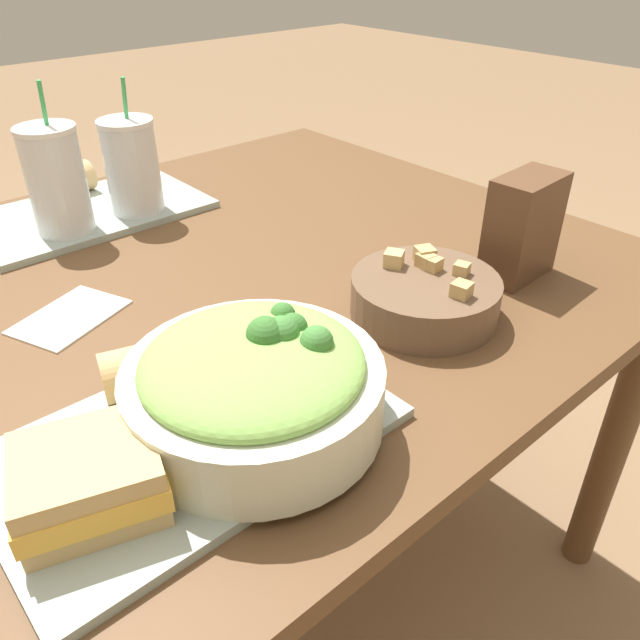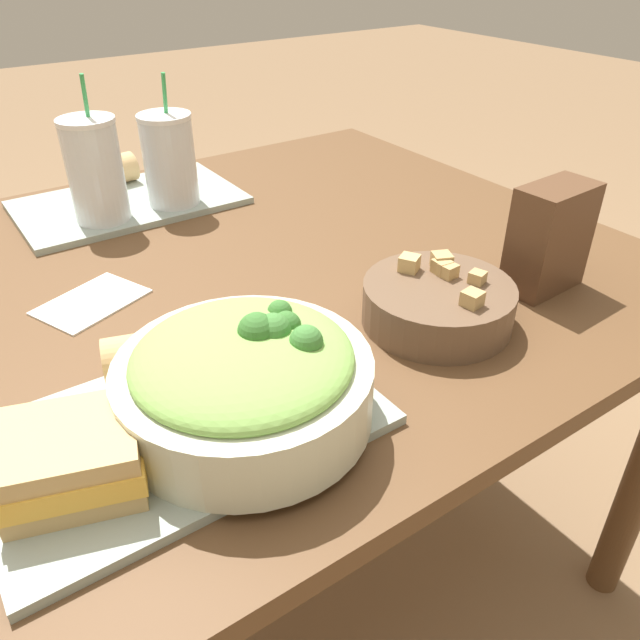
{
  "view_description": "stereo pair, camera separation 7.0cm",
  "coord_description": "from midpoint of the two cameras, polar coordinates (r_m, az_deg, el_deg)",
  "views": [
    {
      "loc": [
        -0.34,
        -0.74,
        1.17
      ],
      "look_at": [
        0.05,
        -0.3,
        0.79
      ],
      "focal_mm": 35.0,
      "sensor_mm": 36.0,
      "label": 1
    },
    {
      "loc": [
        -0.29,
        -0.79,
        1.17
      ],
      "look_at": [
        0.05,
        -0.3,
        0.79
      ],
      "focal_mm": 35.0,
      "sensor_mm": 36.0,
      "label": 2
    }
  ],
  "objects": [
    {
      "name": "baguette_near",
      "position": [
        0.73,
        -17.85,
        -4.27
      ],
      "size": [
        0.12,
        0.09,
        0.06
      ],
      "rotation": [
        0.0,
        0.0,
        1.27
      ],
      "color": "tan",
      "rests_on": "tray_near"
    },
    {
      "name": "tray_near",
      "position": [
        0.68,
        -14.49,
        -10.45
      ],
      "size": [
        0.4,
        0.25,
        0.01
      ],
      "color": "#99A89E",
      "rests_on": "dining_table"
    },
    {
      "name": "ground_plane",
      "position": [
        1.43,
        -11.86,
        -23.03
      ],
      "size": [
        12.0,
        12.0,
        0.0
      ],
      "primitive_type": "plane",
      "color": "#846647"
    },
    {
      "name": "drink_cup_dark",
      "position": [
        1.14,
        -24.59,
        11.22
      ],
      "size": [
        0.1,
        0.1,
        0.25
      ],
      "color": "silver",
      "rests_on": "tray_far"
    },
    {
      "name": "napkin_folded",
      "position": [
        0.93,
        -23.95,
        0.19
      ],
      "size": [
        0.17,
        0.15,
        0.0
      ],
      "color": "white",
      "rests_on": "dining_table"
    },
    {
      "name": "baguette_far",
      "position": [
        1.32,
        -23.6,
        11.59
      ],
      "size": [
        0.11,
        0.07,
        0.06
      ],
      "rotation": [
        0.0,
        0.0,
        1.71
      ],
      "color": "tan",
      "rests_on": "tray_far"
    },
    {
      "name": "drink_cup_red",
      "position": [
        1.19,
        -18.46,
        12.9
      ],
      "size": [
        0.1,
        0.1,
        0.23
      ],
      "color": "silver",
      "rests_on": "tray_far"
    },
    {
      "name": "dining_table",
      "position": [
        0.99,
        -15.93,
        -1.7
      ],
      "size": [
        1.43,
        1.04,
        0.71
      ],
      "color": "brown",
      "rests_on": "ground_plane"
    },
    {
      "name": "tray_far",
      "position": [
        1.25,
        -21.86,
        9.11
      ],
      "size": [
        0.4,
        0.25,
        0.01
      ],
      "color": "#99A89E",
      "rests_on": "dining_table"
    },
    {
      "name": "sandwich_near",
      "position": [
        0.61,
        -23.59,
        -13.36
      ],
      "size": [
        0.15,
        0.14,
        0.06
      ],
      "rotation": [
        0.0,
        0.0,
        -0.32
      ],
      "color": "tan",
      "rests_on": "tray_near"
    },
    {
      "name": "soup_bowl",
      "position": [
        0.85,
        7.23,
        2.2
      ],
      "size": [
        0.2,
        0.2,
        0.08
      ],
      "color": "brown",
      "rests_on": "dining_table"
    },
    {
      "name": "salad_bowl",
      "position": [
        0.64,
        -9.14,
        -5.8
      ],
      "size": [
        0.27,
        0.27,
        0.12
      ],
      "color": "beige",
      "rests_on": "tray_near"
    },
    {
      "name": "chip_bag",
      "position": [
        0.96,
        16.07,
        8.1
      ],
      "size": [
        0.12,
        0.07,
        0.16
      ],
      "rotation": [
        0.0,
        0.0,
        0.05
      ],
      "color": "brown",
      "rests_on": "dining_table"
    }
  ]
}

